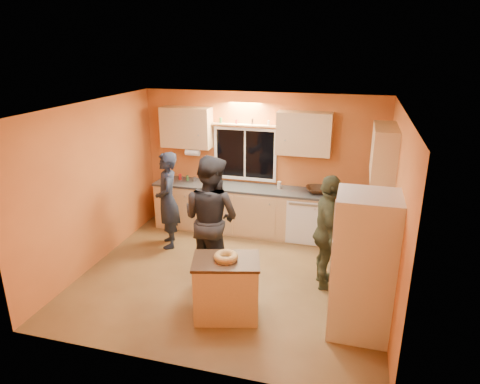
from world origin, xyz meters
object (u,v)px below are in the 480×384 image
(island, at_px, (226,288))
(person_right, at_px, (328,233))
(refrigerator, at_px, (363,266))
(person_center, at_px, (211,219))
(person_left, at_px, (168,200))

(island, relative_size, person_right, 0.57)
(refrigerator, bearing_deg, person_right, 117.27)
(person_right, bearing_deg, refrigerator, -165.20)
(refrigerator, relative_size, person_center, 0.94)
(person_right, bearing_deg, person_left, 64.50)
(refrigerator, height_order, person_center, person_center)
(person_left, height_order, person_right, person_right)
(refrigerator, distance_m, person_left, 3.62)
(island, height_order, person_center, person_center)
(person_left, xyz_separation_m, person_right, (2.77, -0.64, 0.01))
(person_left, distance_m, person_right, 2.85)
(island, xyz_separation_m, person_left, (-1.59, 1.74, 0.43))
(person_left, bearing_deg, refrigerator, 38.53)
(person_center, bearing_deg, person_left, -19.58)
(island, distance_m, person_left, 2.40)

